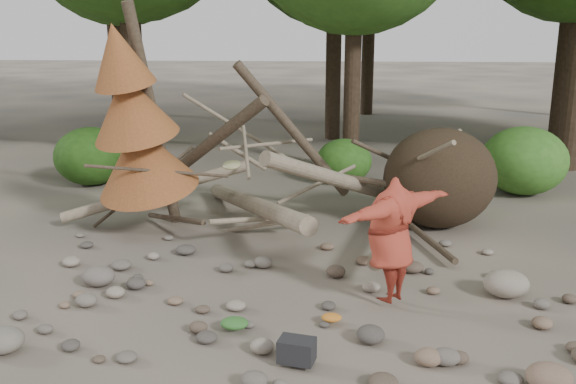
{
  "coord_description": "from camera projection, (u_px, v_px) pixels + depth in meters",
  "views": [
    {
      "loc": [
        0.46,
        -8.07,
        3.95
      ],
      "look_at": [
        -0.19,
        1.5,
        1.4
      ],
      "focal_mm": 40.0,
      "sensor_mm": 36.0,
      "label": 1
    }
  ],
  "objects": [
    {
      "name": "ground",
      "position": [
        294.0,
        318.0,
        8.83
      ],
      "size": [
        120.0,
        120.0,
        0.0
      ],
      "primitive_type": "plane",
      "color": "#514C44",
      "rests_on": "ground"
    },
    {
      "name": "cloth_green",
      "position": [
        235.0,
        327.0,
        8.43
      ],
      "size": [
        0.37,
        0.31,
        0.14
      ],
      "primitive_type": "ellipsoid",
      "color": "#2D6227",
      "rests_on": "ground"
    },
    {
      "name": "bush_left",
      "position": [
        91.0,
        156.0,
        15.95
      ],
      "size": [
        1.8,
        1.8,
        1.44
      ],
      "primitive_type": "ellipsoid",
      "color": "#265215",
      "rests_on": "ground"
    },
    {
      "name": "boulder_mid_left",
      "position": [
        99.0,
        276.0,
        9.89
      ],
      "size": [
        0.51,
        0.46,
        0.3
      ],
      "primitive_type": "ellipsoid",
      "color": "#685E57",
      "rests_on": "ground"
    },
    {
      "name": "dead_conifer",
      "position": [
        136.0,
        126.0,
        11.74
      ],
      "size": [
        2.06,
        2.16,
        4.35
      ],
      "color": "#4C3F30",
      "rests_on": "ground"
    },
    {
      "name": "frisbee_thrower",
      "position": [
        391.0,
        239.0,
        9.01
      ],
      "size": [
        3.51,
        2.0,
        1.9
      ],
      "color": "#9E3323",
      "rests_on": "ground"
    },
    {
      "name": "cloth_orange",
      "position": [
        331.0,
        321.0,
        8.64
      ],
      "size": [
        0.28,
        0.23,
        0.1
      ],
      "primitive_type": "ellipsoid",
      "color": "#BD6D20",
      "rests_on": "ground"
    },
    {
      "name": "bush_right",
      "position": [
        524.0,
        161.0,
        15.05
      ],
      "size": [
        2.0,
        2.0,
        1.6
      ],
      "primitive_type": "ellipsoid",
      "color": "#3E7B26",
      "rests_on": "ground"
    },
    {
      "name": "boulder_front_left",
      "position": [
        2.0,
        340.0,
        7.89
      ],
      "size": [
        0.53,
        0.48,
        0.32
      ],
      "primitive_type": "ellipsoid",
      "color": "slate",
      "rests_on": "ground"
    },
    {
      "name": "deadfall_pile",
      "position": [
        410.0,
        180.0,
        12.54
      ],
      "size": [
        8.55,
        5.24,
        3.3
      ],
      "color": "#332619",
      "rests_on": "ground"
    },
    {
      "name": "boulder_mid_right",
      "position": [
        506.0,
        284.0,
        9.49
      ],
      "size": [
        0.67,
        0.6,
        0.4
      ],
      "primitive_type": "ellipsoid",
      "color": "gray",
      "rests_on": "ground"
    },
    {
      "name": "bush_mid",
      "position": [
        344.0,
        161.0,
        16.15
      ],
      "size": [
        1.4,
        1.4,
        1.12
      ],
      "primitive_type": "ellipsoid",
      "color": "#32671E",
      "rests_on": "ground"
    },
    {
      "name": "boulder_front_right",
      "position": [
        549.0,
        377.0,
        7.07
      ],
      "size": [
        0.51,
        0.46,
        0.31
      ],
      "primitive_type": "ellipsoid",
      "color": "#795D4B",
      "rests_on": "ground"
    },
    {
      "name": "backpack",
      "position": [
        297.0,
        355.0,
        7.58
      ],
      "size": [
        0.48,
        0.37,
        0.28
      ],
      "primitive_type": "cube",
      "rotation": [
        0.0,
        0.0,
        -0.23
      ],
      "color": "black",
      "rests_on": "ground"
    }
  ]
}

